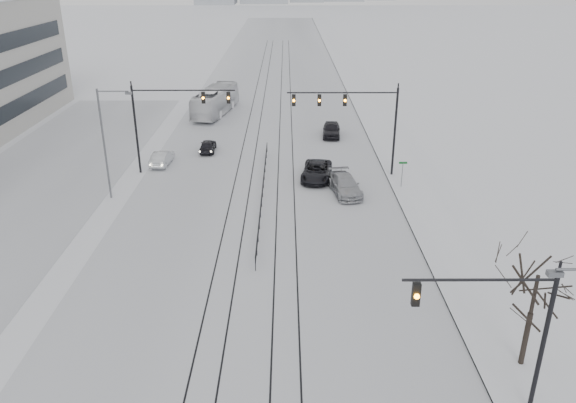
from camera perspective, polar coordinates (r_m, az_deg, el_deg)
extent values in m
cube|color=silver|center=(74.87, -1.71, 9.36)|extent=(22.00, 260.00, 0.02)
cube|color=silver|center=(75.72, 8.70, 9.32)|extent=(5.00, 260.00, 0.16)
cube|color=gray|center=(75.39, 6.83, 9.34)|extent=(0.10, 260.00, 0.12)
cube|color=silver|center=(55.44, -23.52, 2.38)|extent=(14.00, 60.00, 0.03)
cube|color=black|center=(55.81, -4.87, 4.42)|extent=(0.10, 180.00, 0.01)
cube|color=black|center=(55.71, -3.43, 4.43)|extent=(0.10, 180.00, 0.01)
cube|color=black|center=(55.63, -0.95, 4.44)|extent=(0.10, 180.00, 0.01)
cube|color=black|center=(55.63, 0.49, 4.44)|extent=(0.10, 180.00, 0.01)
cylinder|color=black|center=(25.81, 24.46, -13.16)|extent=(0.20, 0.20, 7.00)
cylinder|color=black|center=(23.07, 18.89, -7.55)|extent=(6.00, 0.12, 0.12)
cube|color=black|center=(22.75, 12.88, -9.19)|extent=(0.32, 0.24, 1.00)
sphere|color=orange|center=(22.63, 12.95, -9.38)|extent=(0.22, 0.22, 0.22)
cylinder|color=black|center=(50.57, 10.78, 6.82)|extent=(0.20, 0.20, 8.00)
cylinder|color=black|center=(49.01, 5.54, 10.95)|extent=(9.50, 0.12, 0.12)
cube|color=black|center=(48.92, 0.59, 10.25)|extent=(0.32, 0.24, 1.00)
sphere|color=orange|center=(48.78, 0.59, 10.21)|extent=(0.22, 0.22, 0.22)
cube|color=black|center=(49.00, 3.20, 10.24)|extent=(0.32, 0.24, 1.00)
sphere|color=orange|center=(48.86, 3.21, 10.20)|extent=(0.22, 0.22, 0.22)
cube|color=black|center=(49.18, 5.80, 10.20)|extent=(0.32, 0.24, 1.00)
sphere|color=orange|center=(49.04, 5.82, 10.17)|extent=(0.22, 0.22, 0.22)
cylinder|color=black|center=(52.37, -15.18, 6.98)|extent=(0.20, 0.20, 8.00)
cylinder|color=black|center=(50.54, -10.58, 11.04)|extent=(9.00, 0.12, 0.12)
cube|color=black|center=(50.14, -6.06, 10.45)|extent=(0.32, 0.24, 1.00)
sphere|color=orange|center=(50.01, -6.08, 10.41)|extent=(0.22, 0.22, 0.22)
cube|color=black|center=(50.41, -8.59, 10.39)|extent=(0.32, 0.24, 1.00)
sphere|color=orange|center=(50.27, -8.62, 10.35)|extent=(0.22, 0.22, 0.22)
cube|color=#595B60|center=(20.16, 25.48, -6.63)|extent=(0.50, 0.25, 0.18)
cylinder|color=#595B60|center=(47.00, -18.17, 5.45)|extent=(0.16, 0.16, 9.00)
cylinder|color=#595B60|center=(45.59, -17.38, 10.64)|extent=(2.40, 0.10, 0.10)
cube|color=#595B60|center=(45.29, -15.88, 10.53)|extent=(0.50, 0.25, 0.18)
cylinder|color=black|center=(29.43, 22.96, -12.82)|extent=(0.26, 0.26, 3.00)
cylinder|color=black|center=(28.24, 23.67, -9.09)|extent=(0.18, 0.18, 2.50)
cube|color=black|center=(45.96, -2.60, 1.52)|extent=(0.06, 24.00, 0.06)
cube|color=black|center=(46.11, -2.59, 1.06)|extent=(0.06, 24.00, 0.06)
cylinder|color=#595B60|center=(48.71, 11.51, 2.65)|extent=(0.06, 0.06, 2.40)
cube|color=#0C4C19|center=(48.34, 11.61, 3.87)|extent=(0.70, 0.04, 0.18)
imported|color=black|center=(57.98, -8.15, 5.63)|extent=(1.54, 3.74, 1.27)
imported|color=#BABEC2|center=(54.94, -12.67, 4.33)|extent=(1.69, 4.14, 1.33)
imported|color=black|center=(49.98, 2.92, 3.08)|extent=(3.20, 5.63, 1.48)
imported|color=#9B9DA3|center=(46.99, 5.83, 1.66)|extent=(2.86, 5.43, 1.50)
imported|color=black|center=(62.74, 4.43, 7.30)|extent=(2.26, 4.79, 1.59)
imported|color=silver|center=(72.67, -7.37, 10.09)|extent=(5.01, 12.21, 3.31)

